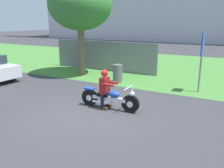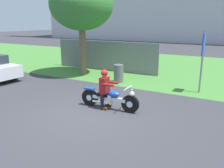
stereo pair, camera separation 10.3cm
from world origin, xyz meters
The scene contains 8 objects.
ground centered at (0.00, 0.00, 0.00)m, with size 120.00×120.00×0.00m, color #38383D.
grass_verge centered at (0.00, 9.45, 0.00)m, with size 60.00×12.00×0.01m, color #478438.
motorcycle_lead centered at (0.33, 0.69, 0.38)m, with size 2.19×0.66×0.86m.
rider_lead centered at (0.16, 0.69, 0.81)m, with size 0.56×0.48×1.38m.
tree_roadside centered at (-3.73, 4.74, 3.81)m, with size 3.44×3.44×5.21m.
trash_can centered at (-1.14, 4.13, 0.45)m, with size 0.48×0.48×0.89m, color #595E5B.
sign_banner centered at (2.71, 4.28, 1.72)m, with size 0.08×0.60×2.60m.
fence_segment centered at (-3.34, 6.40, 0.90)m, with size 7.00×0.06×1.80m, color slate.
Camera 2 is at (4.19, -5.94, 2.95)m, focal length 37.51 mm.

